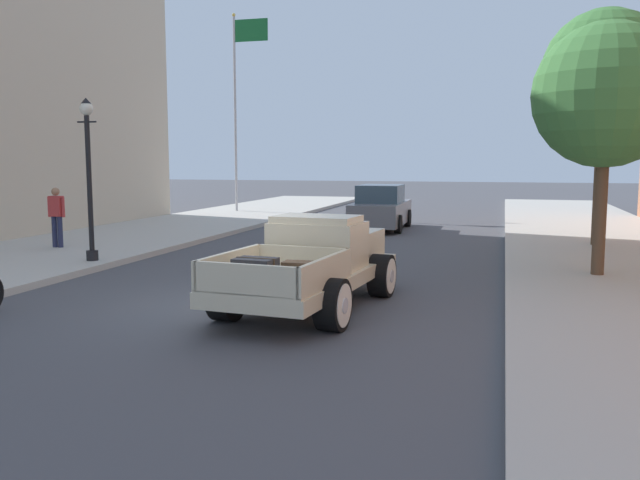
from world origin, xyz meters
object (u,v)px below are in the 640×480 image
at_px(street_tree_second, 604,71).
at_px(street_lamp_near, 89,167).
at_px(pedestrian_sidewalk_left, 57,214).
at_px(flagpole, 239,91).
at_px(car_background_grey, 381,209).
at_px(street_tree_nearest, 606,96).
at_px(hotrod_truck_cream, 316,263).

bearing_deg(street_tree_second, street_lamp_near, -151.83).
xyz_separation_m(pedestrian_sidewalk_left, flagpole, (-0.21, 13.79, 4.68)).
height_order(car_background_grey, street_lamp_near, street_lamp_near).
bearing_deg(flagpole, street_tree_nearest, -45.89).
xyz_separation_m(street_tree_nearest, street_tree_second, (0.61, 5.30, 1.15)).
relative_size(hotrod_truck_cream, street_tree_second, 0.77).
height_order(hotrod_truck_cream, flagpole, flagpole).
bearing_deg(car_background_grey, flagpole, 145.81).
relative_size(car_background_grey, street_lamp_near, 1.12).
height_order(street_lamp_near, street_tree_nearest, street_tree_nearest).
distance_m(pedestrian_sidewalk_left, street_tree_nearest, 14.11).
bearing_deg(flagpole, street_lamp_near, -80.61).
relative_size(street_lamp_near, flagpole, 0.42).
bearing_deg(pedestrian_sidewalk_left, street_tree_nearest, -2.87).
height_order(street_lamp_near, street_tree_second, street_tree_second).
relative_size(car_background_grey, pedestrian_sidewalk_left, 2.62).
bearing_deg(pedestrian_sidewalk_left, hotrod_truck_cream, -27.23).
xyz_separation_m(car_background_grey, pedestrian_sidewalk_left, (-7.50, -8.55, 0.32)).
distance_m(street_lamp_near, street_tree_nearest, 11.60).
bearing_deg(flagpole, street_tree_second, -32.09).
height_order(pedestrian_sidewalk_left, street_tree_second, street_tree_second).
bearing_deg(street_lamp_near, flagpole, 99.39).
bearing_deg(flagpole, car_background_grey, -34.19).
xyz_separation_m(hotrod_truck_cream, street_tree_nearest, (5.11, 3.79, 3.10)).
bearing_deg(street_lamp_near, hotrod_truck_cream, -22.51).
relative_size(street_tree_nearest, street_tree_second, 0.79).
bearing_deg(street_tree_second, flagpole, 147.91).
height_order(pedestrian_sidewalk_left, street_tree_nearest, street_tree_nearest).
relative_size(street_lamp_near, street_tree_second, 0.59).
distance_m(hotrod_truck_cream, pedestrian_sidewalk_left, 9.80).
bearing_deg(flagpole, pedestrian_sidewalk_left, -89.11).
distance_m(hotrod_truck_cream, street_lamp_near, 7.05).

